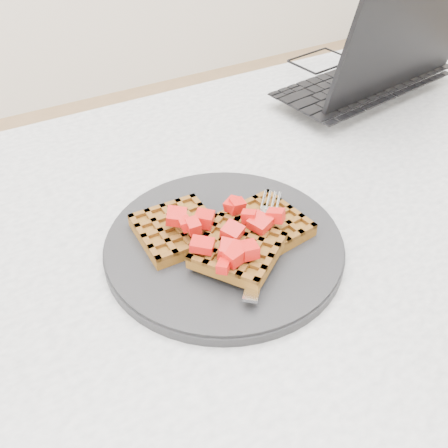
# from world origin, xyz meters

# --- Properties ---
(table) EXTENTS (1.20, 0.80, 0.75)m
(table) POSITION_xyz_m (0.00, 0.00, 0.64)
(table) COLOR silver
(table) RESTS_ON ground
(plate) EXTENTS (0.29, 0.29, 0.02)m
(plate) POSITION_xyz_m (-0.11, -0.03, 0.76)
(plate) COLOR black
(plate) RESTS_ON table
(waffles) EXTENTS (0.19, 0.18, 0.03)m
(waffles) POSITION_xyz_m (-0.11, -0.03, 0.78)
(waffles) COLOR brown
(waffles) RESTS_ON plate
(strawberry_pile) EXTENTS (0.15, 0.15, 0.02)m
(strawberry_pile) POSITION_xyz_m (-0.11, -0.03, 0.80)
(strawberry_pile) COLOR #A90000
(strawberry_pile) RESTS_ON waffles
(fork) EXTENTS (0.14, 0.15, 0.02)m
(fork) POSITION_xyz_m (-0.08, -0.06, 0.77)
(fork) COLOR silver
(fork) RESTS_ON plate
(laptop) EXTENTS (0.39, 0.31, 0.25)m
(laptop) POSITION_xyz_m (0.32, 0.24, 0.79)
(laptop) COLOR black
(laptop) RESTS_ON table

